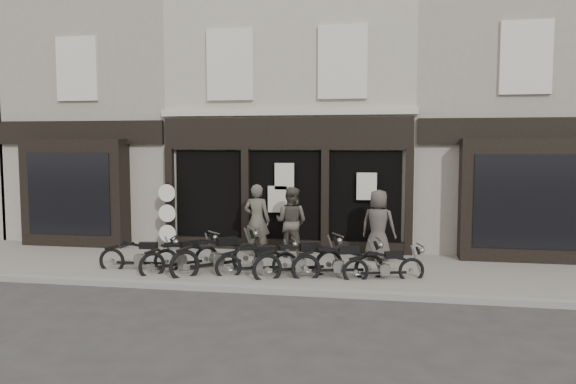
% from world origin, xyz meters
% --- Properties ---
extents(ground_plane, '(90.00, 90.00, 0.00)m').
position_xyz_m(ground_plane, '(0.00, 0.00, 0.00)').
color(ground_plane, '#2D2B28').
rests_on(ground_plane, ground).
extents(pavement, '(30.00, 4.20, 0.12)m').
position_xyz_m(pavement, '(0.00, 0.90, 0.06)').
color(pavement, slate).
rests_on(pavement, ground_plane).
extents(kerb, '(30.00, 0.25, 0.13)m').
position_xyz_m(kerb, '(0.00, -1.25, 0.07)').
color(kerb, gray).
rests_on(kerb, ground_plane).
extents(central_building, '(7.30, 6.22, 8.34)m').
position_xyz_m(central_building, '(0.00, 5.95, 4.08)').
color(central_building, '#A8A090').
rests_on(central_building, ground).
extents(neighbour_left, '(5.60, 6.73, 8.34)m').
position_xyz_m(neighbour_left, '(-6.35, 5.90, 4.04)').
color(neighbour_left, gray).
rests_on(neighbour_left, ground).
extents(neighbour_right, '(5.60, 6.73, 8.34)m').
position_xyz_m(neighbour_right, '(6.35, 5.90, 4.04)').
color(neighbour_right, gray).
rests_on(neighbour_right, ground).
extents(motorcycle_0, '(2.00, 0.55, 0.96)m').
position_xyz_m(motorcycle_0, '(-3.03, -0.10, 0.38)').
color(motorcycle_0, black).
rests_on(motorcycle_0, ground).
extents(motorcycle_1, '(1.61, 1.63, 0.99)m').
position_xyz_m(motorcycle_1, '(-2.00, -0.05, 0.39)').
color(motorcycle_1, black).
rests_on(motorcycle_1, ground).
extents(motorcycle_2, '(1.88, 1.83, 1.13)m').
position_xyz_m(motorcycle_2, '(-1.09, -0.06, 0.45)').
color(motorcycle_2, black).
rests_on(motorcycle_2, ground).
extents(motorcycle_3, '(1.87, 0.95, 0.94)m').
position_xyz_m(motorcycle_3, '(-0.09, -0.08, 0.37)').
color(motorcycle_3, black).
rests_on(motorcycle_3, ground).
extents(motorcycle_4, '(2.01, 1.33, 1.06)m').
position_xyz_m(motorcycle_4, '(0.91, -0.12, 0.42)').
color(motorcycle_4, black).
rests_on(motorcycle_4, ground).
extents(motorcycle_5, '(2.09, 0.82, 1.02)m').
position_xyz_m(motorcycle_5, '(1.80, -0.09, 0.40)').
color(motorcycle_5, black).
rests_on(motorcycle_5, ground).
extents(motorcycle_6, '(1.84, 0.74, 0.90)m').
position_xyz_m(motorcycle_6, '(2.84, -0.03, 0.36)').
color(motorcycle_6, black).
rests_on(motorcycle_6, ground).
extents(man_left, '(0.73, 0.50, 1.96)m').
position_xyz_m(man_left, '(-0.61, 1.98, 1.10)').
color(man_left, '#4A463D').
rests_on(man_left, pavement).
extents(man_centre, '(1.07, 0.92, 1.89)m').
position_xyz_m(man_centre, '(0.33, 2.06, 1.07)').
color(man_centre, '#464139').
rests_on(man_centre, pavement).
extents(man_right, '(1.03, 0.81, 1.86)m').
position_xyz_m(man_right, '(2.65, 1.99, 1.05)').
color(man_right, '#433C38').
rests_on(man_right, pavement).
extents(advert_sign_post, '(0.51, 0.32, 2.07)m').
position_xyz_m(advert_sign_post, '(-3.36, 2.46, 1.01)').
color(advert_sign_post, black).
rests_on(advert_sign_post, ground).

